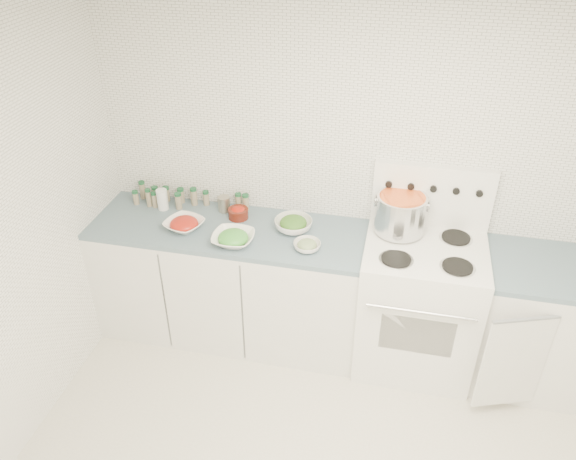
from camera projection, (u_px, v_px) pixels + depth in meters
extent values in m
cube|color=white|center=(359.00, 172.00, 3.68)|extent=(3.50, 0.02, 2.50)
cube|color=white|center=(333.00, 26.00, 1.75)|extent=(3.50, 3.00, 0.02)
cube|color=white|center=(231.00, 282.00, 4.01)|extent=(1.85, 0.62, 0.86)
cube|color=slate|center=(227.00, 230.00, 3.76)|extent=(1.85, 0.62, 0.03)
cube|color=white|center=(417.00, 307.00, 3.74)|extent=(0.76, 0.65, 0.92)
cube|color=black|center=(417.00, 335.00, 3.46)|extent=(0.45, 0.01, 0.28)
cylinder|color=silver|center=(421.00, 312.00, 3.31)|extent=(0.65, 0.02, 0.02)
cube|color=white|center=(427.00, 250.00, 3.49)|extent=(0.76, 0.65, 0.01)
cube|color=white|center=(432.00, 196.00, 3.61)|extent=(0.76, 0.06, 0.43)
cylinder|color=silver|center=(396.00, 259.00, 3.39)|extent=(0.21, 0.21, 0.01)
cylinder|color=black|center=(396.00, 259.00, 3.38)|extent=(0.18, 0.18, 0.01)
cylinder|color=silver|center=(457.00, 267.00, 3.32)|extent=(0.21, 0.21, 0.01)
cylinder|color=black|center=(458.00, 266.00, 3.32)|extent=(0.18, 0.18, 0.01)
cylinder|color=silver|center=(399.00, 231.00, 3.65)|extent=(0.21, 0.21, 0.01)
cylinder|color=black|center=(399.00, 231.00, 3.65)|extent=(0.18, 0.18, 0.01)
cylinder|color=silver|center=(456.00, 238.00, 3.58)|extent=(0.21, 0.21, 0.01)
cylinder|color=black|center=(456.00, 237.00, 3.58)|extent=(0.18, 0.18, 0.01)
cylinder|color=black|center=(389.00, 184.00, 3.59)|extent=(0.04, 0.02, 0.04)
cylinder|color=black|center=(411.00, 186.00, 3.57)|extent=(0.04, 0.02, 0.04)
cylinder|color=black|center=(433.00, 189.00, 3.54)|extent=(0.04, 0.02, 0.04)
cylinder|color=black|center=(456.00, 191.00, 3.52)|extent=(0.04, 0.02, 0.04)
cylinder|color=black|center=(479.00, 193.00, 3.49)|extent=(0.04, 0.02, 0.04)
cube|color=white|center=(547.00, 327.00, 3.62)|extent=(0.89, 0.62, 0.86)
cube|color=slate|center=(565.00, 271.00, 3.38)|extent=(0.89, 0.62, 0.03)
cube|color=white|center=(513.00, 363.00, 3.36)|extent=(0.38, 0.15, 0.70)
cylinder|color=silver|center=(401.00, 213.00, 3.58)|extent=(0.32, 0.32, 0.25)
cylinder|color=orange|center=(402.00, 199.00, 3.52)|extent=(0.29, 0.29, 0.03)
torus|color=silver|center=(375.00, 200.00, 3.57)|extent=(0.01, 0.08, 0.08)
torus|color=silver|center=(429.00, 206.00, 3.51)|extent=(0.01, 0.08, 0.08)
imported|color=white|center=(184.00, 225.00, 3.73)|extent=(0.31, 0.31, 0.06)
ellipsoid|color=red|center=(184.00, 223.00, 3.72)|extent=(0.18, 0.18, 0.08)
imported|color=white|center=(233.00, 239.00, 3.58)|extent=(0.27, 0.27, 0.07)
ellipsoid|color=green|center=(233.00, 237.00, 3.57)|extent=(0.19, 0.19, 0.09)
imported|color=white|center=(293.00, 225.00, 3.71)|extent=(0.27, 0.27, 0.08)
ellipsoid|color=#275D1A|center=(293.00, 222.00, 3.69)|extent=(0.18, 0.18, 0.08)
imported|color=white|center=(307.00, 246.00, 3.52)|extent=(0.22, 0.22, 0.05)
ellipsoid|color=#2B5321|center=(307.00, 244.00, 3.51)|extent=(0.12, 0.12, 0.06)
cylinder|color=#55180E|center=(238.00, 213.00, 3.84)|extent=(0.14, 0.14, 0.07)
ellipsoid|color=#B1240C|center=(238.00, 210.00, 3.83)|extent=(0.10, 0.10, 0.05)
cylinder|color=white|center=(162.00, 200.00, 3.92)|extent=(0.08, 0.08, 0.15)
cylinder|color=gray|center=(224.00, 204.00, 3.91)|extent=(0.11, 0.11, 0.11)
cylinder|color=gray|center=(143.00, 191.00, 4.06)|extent=(0.04, 0.04, 0.12)
cylinder|color=#164D2A|center=(141.00, 183.00, 4.02)|extent=(0.05, 0.05, 0.02)
cylinder|color=gray|center=(156.00, 194.00, 4.04)|extent=(0.05, 0.05, 0.09)
cylinder|color=#164D2A|center=(155.00, 188.00, 4.01)|extent=(0.05, 0.05, 0.02)
cylinder|color=gray|center=(166.00, 195.00, 4.03)|extent=(0.05, 0.05, 0.09)
cylinder|color=#164D2A|center=(166.00, 188.00, 4.00)|extent=(0.05, 0.05, 0.02)
cylinder|color=gray|center=(181.00, 196.00, 4.01)|extent=(0.05, 0.05, 0.09)
cylinder|color=#164D2A|center=(180.00, 190.00, 3.98)|extent=(0.05, 0.05, 0.02)
cylinder|color=gray|center=(194.00, 198.00, 3.98)|extent=(0.05, 0.05, 0.11)
cylinder|color=#164D2A|center=(193.00, 189.00, 3.94)|extent=(0.05, 0.05, 0.02)
cylinder|color=gray|center=(206.00, 199.00, 3.98)|extent=(0.04, 0.04, 0.09)
cylinder|color=#164D2A|center=(206.00, 192.00, 3.95)|extent=(0.04, 0.04, 0.02)
cylinder|color=gray|center=(239.00, 202.00, 3.94)|extent=(0.04, 0.04, 0.10)
cylinder|color=#164D2A|center=(238.00, 195.00, 3.90)|extent=(0.04, 0.04, 0.02)
cylinder|color=gray|center=(246.00, 203.00, 3.92)|extent=(0.05, 0.05, 0.11)
cylinder|color=#164D2A|center=(245.00, 196.00, 3.88)|extent=(0.05, 0.05, 0.02)
cylinder|color=gray|center=(136.00, 199.00, 3.99)|extent=(0.04, 0.04, 0.09)
cylinder|color=#164D2A|center=(135.00, 192.00, 3.96)|extent=(0.04, 0.04, 0.02)
cylinder|color=gray|center=(149.00, 199.00, 3.96)|extent=(0.04, 0.04, 0.12)
cylinder|color=#164D2A|center=(147.00, 190.00, 3.92)|extent=(0.04, 0.04, 0.02)
cylinder|color=gray|center=(155.00, 201.00, 3.95)|extent=(0.04, 0.04, 0.10)
cylinder|color=#164D2A|center=(154.00, 193.00, 3.92)|extent=(0.04, 0.04, 0.02)
cylinder|color=gray|center=(179.00, 202.00, 3.94)|extent=(0.04, 0.04, 0.10)
cylinder|color=#164D2A|center=(178.00, 194.00, 3.90)|extent=(0.05, 0.05, 0.02)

